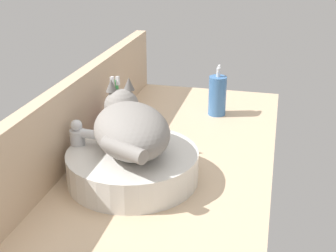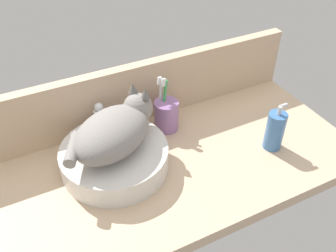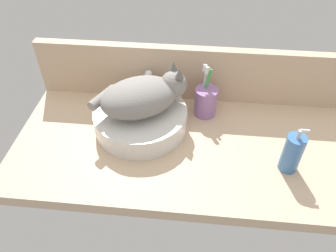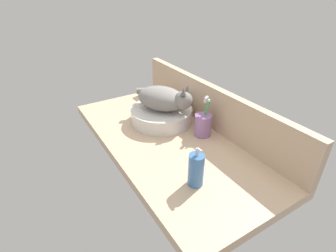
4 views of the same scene
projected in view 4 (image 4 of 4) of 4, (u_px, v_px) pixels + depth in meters
The scene contains 7 objects.
ground_plane at pixel (168, 142), 121.60cm from camera, with size 111.61×52.98×4.00cm, color #D1B28E.
backsplash_panel at pixel (211, 106), 126.69cm from camera, with size 111.61×3.60×20.52cm, color #CCAD8C.
sink_basin at pixel (162, 115), 133.04cm from camera, with size 31.01×31.01×7.28cm, color silver.
cat at pixel (164, 98), 127.82cm from camera, with size 30.13×27.10×14.00cm.
faucet at pixel (184, 103), 136.43cm from camera, with size 3.60×11.85×13.60cm.
soap_dispenser at pixel (196, 170), 91.19cm from camera, with size 5.60×5.60×15.87cm.
toothbrush_cup at pixel (203, 125), 120.77cm from camera, with size 7.87×7.87×18.72cm.
Camera 4 is at (86.55, -53.26, 65.19)cm, focal length 28.00 mm.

